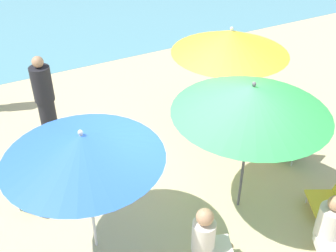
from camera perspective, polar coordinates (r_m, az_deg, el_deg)
name	(u,v)px	position (r m, az deg, el deg)	size (l,w,h in m)	color
ground_plane	(183,198)	(6.38, 2.05, -10.08)	(40.00, 40.00, 0.00)	#CCB789
umbrella_blue	(82,147)	(4.71, -11.90, -2.83)	(1.90, 1.90, 1.90)	silver
umbrella_yellow	(231,42)	(6.95, 8.75, 11.61)	(1.98, 1.98, 2.09)	silver
umbrella_green	(252,99)	(5.26, 11.68, 3.66)	(2.07, 2.07, 2.09)	#4C4C51
beach_chair_a	(29,188)	(6.45, -18.90, -8.27)	(0.73, 0.73, 0.59)	teal
beach_chair_b	(295,146)	(7.25, 17.39, -2.73)	(0.61, 0.64, 0.55)	#33934C
beach_chair_c	(334,199)	(6.42, 22.25, -9.50)	(0.75, 0.75, 0.56)	gold
beach_chair_d	(76,168)	(6.60, -12.71, -5.78)	(0.55, 0.55, 0.62)	white
person_a	(330,227)	(5.74, 21.78, -12.99)	(0.49, 0.56, 0.93)	silver
person_c	(208,237)	(5.23, 5.60, -15.17)	(0.54, 0.41, 0.95)	silver
person_d	(46,103)	(7.26, -16.75, 3.06)	(0.34, 0.34, 1.74)	black
swim_ring	(125,185)	(6.57, -6.05, -8.16)	(0.51, 0.51, 0.09)	#238CD8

